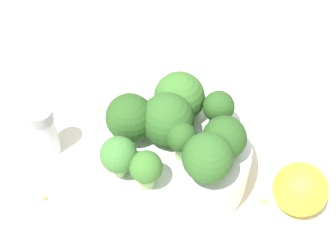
{
  "coord_description": "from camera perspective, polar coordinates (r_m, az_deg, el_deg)",
  "views": [
    {
      "loc": [
        -0.32,
        0.03,
        0.46
      ],
      "look_at": [
        0.0,
        0.0,
        0.08
      ],
      "focal_mm": 50.0,
      "sensor_mm": 36.0,
      "label": 1
    }
  ],
  "objects": [
    {
      "name": "ground_plane",
      "position": [
        0.56,
        0.0,
        -5.48
      ],
      "size": [
        3.0,
        3.0,
        0.0
      ],
      "primitive_type": "plane",
      "color": "beige"
    },
    {
      "name": "bowl",
      "position": [
        0.54,
        0.0,
        -3.9
      ],
      "size": [
        0.19,
        0.19,
        0.05
      ],
      "primitive_type": "cylinder",
      "color": "white",
      "rests_on": "ground_plane"
    },
    {
      "name": "broccoli_floret_0",
      "position": [
        0.47,
        -6.03,
        -3.6
      ],
      "size": [
        0.04,
        0.04,
        0.05
      ],
      "color": "#84AD66",
      "rests_on": "bowl"
    },
    {
      "name": "broccoli_floret_1",
      "position": [
        0.52,
        1.39,
        3.52
      ],
      "size": [
        0.06,
        0.06,
        0.06
      ],
      "color": "#8EB770",
      "rests_on": "bowl"
    },
    {
      "name": "broccoli_floret_2",
      "position": [
        0.5,
        -4.68,
        0.98
      ],
      "size": [
        0.05,
        0.05,
        0.06
      ],
      "color": "#7A9E5B",
      "rests_on": "bowl"
    },
    {
      "name": "broccoli_floret_3",
      "position": [
        0.5,
        -0.03,
        0.78
      ],
      "size": [
        0.06,
        0.06,
        0.06
      ],
      "color": "#84AD66",
      "rests_on": "bowl"
    },
    {
      "name": "broccoli_floret_4",
      "position": [
        0.49,
        6.88,
        -1.48
      ],
      "size": [
        0.05,
        0.05,
        0.05
      ],
      "color": "#8EB770",
      "rests_on": "bowl"
    },
    {
      "name": "broccoli_floret_5",
      "position": [
        0.51,
        6.17,
        2.22
      ],
      "size": [
        0.04,
        0.04,
        0.05
      ],
      "color": "#8EB770",
      "rests_on": "bowl"
    },
    {
      "name": "broccoli_floret_6",
      "position": [
        0.46,
        -2.7,
        -5.22
      ],
      "size": [
        0.03,
        0.03,
        0.05
      ],
      "color": "#84AD66",
      "rests_on": "bowl"
    },
    {
      "name": "broccoli_floret_7",
      "position": [
        0.48,
        1.64,
        -1.51
      ],
      "size": [
        0.03,
        0.03,
        0.05
      ],
      "color": "#84AD66",
      "rests_on": "bowl"
    },
    {
      "name": "broccoli_floret_8",
      "position": [
        0.46,
        4.84,
        -3.91
      ],
      "size": [
        0.05,
        0.05,
        0.06
      ],
      "color": "#7A9E5B",
      "rests_on": "bowl"
    },
    {
      "name": "pepper_shaker",
      "position": [
        0.57,
        -14.82,
        -0.59
      ],
      "size": [
        0.03,
        0.03,
        0.07
      ],
      "color": "#B2B7BC",
      "rests_on": "ground_plane"
    },
    {
      "name": "lemon_wedge",
      "position": [
        0.53,
        15.83,
        -7.42
      ],
      "size": [
        0.06,
        0.06,
        0.06
      ],
      "primitive_type": "sphere",
      "color": "yellow",
      "rests_on": "ground_plane"
    },
    {
      "name": "almond_crumb_0",
      "position": [
        0.62,
        -8.1,
        2.03
      ],
      "size": [
        0.01,
        0.01,
        0.01
      ],
      "primitive_type": "cube",
      "rotation": [
        0.0,
        0.0,
        4.64
      ],
      "color": "tan",
      "rests_on": "ground_plane"
    },
    {
      "name": "almond_crumb_1",
      "position": [
        0.54,
        11.73,
        -8.88
      ],
      "size": [
        0.01,
        0.01,
        0.01
      ],
      "primitive_type": "cube",
      "rotation": [
        0.0,
        0.0,
        3.85
      ],
      "color": "tan",
      "rests_on": "ground_plane"
    },
    {
      "name": "almond_crumb_2",
      "position": [
        0.55,
        -14.83,
        -8.37
      ],
      "size": [
        0.01,
        0.01,
        0.01
      ],
      "primitive_type": "cube",
      "rotation": [
        0.0,
        0.0,
        0.63
      ],
      "color": "#AD7F4C",
      "rests_on": "ground_plane"
    }
  ]
}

